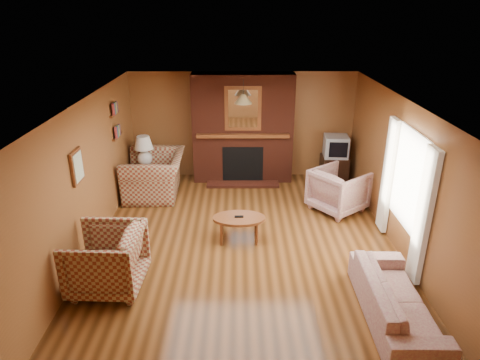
{
  "coord_description": "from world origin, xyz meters",
  "views": [
    {
      "loc": [
        -0.1,
        -6.16,
        3.77
      ],
      "look_at": [
        -0.07,
        0.6,
        0.96
      ],
      "focal_mm": 32.0,
      "sensor_mm": 36.0,
      "label": 1
    }
  ],
  "objects_px": {
    "table_lamp": "(144,149)",
    "crt_tv": "(336,146)",
    "plaid_loveseat": "(155,175)",
    "fireplace": "(243,129)",
    "floral_armchair": "(338,190)",
    "coffee_table": "(239,220)",
    "plaid_armchair": "(106,260)",
    "floral_sofa": "(396,300)",
    "tv_stand": "(334,169)",
    "side_table": "(146,177)"
  },
  "relations": [
    {
      "from": "table_lamp",
      "to": "crt_tv",
      "type": "height_order",
      "value": "table_lamp"
    },
    {
      "from": "plaid_loveseat",
      "to": "fireplace",
      "type": "bearing_deg",
      "value": 113.06
    },
    {
      "from": "floral_armchair",
      "to": "crt_tv",
      "type": "distance_m",
      "value": 1.49
    },
    {
      "from": "coffee_table",
      "to": "plaid_loveseat",
      "type": "bearing_deg",
      "value": 132.89
    },
    {
      "from": "plaid_armchair",
      "to": "floral_sofa",
      "type": "relative_size",
      "value": 0.52
    },
    {
      "from": "floral_sofa",
      "to": "coffee_table",
      "type": "xyz_separation_m",
      "value": [
        -1.99,
        1.99,
        0.09
      ]
    },
    {
      "from": "plaid_loveseat",
      "to": "floral_armchair",
      "type": "height_order",
      "value": "plaid_loveseat"
    },
    {
      "from": "tv_stand",
      "to": "floral_armchair",
      "type": "bearing_deg",
      "value": -100.11
    },
    {
      "from": "fireplace",
      "to": "coffee_table",
      "type": "bearing_deg",
      "value": -91.91
    },
    {
      "from": "fireplace",
      "to": "coffee_table",
      "type": "relative_size",
      "value": 2.69
    },
    {
      "from": "plaid_armchair",
      "to": "coffee_table",
      "type": "distance_m",
      "value": 2.28
    },
    {
      "from": "floral_sofa",
      "to": "coffee_table",
      "type": "relative_size",
      "value": 2.17
    },
    {
      "from": "floral_armchair",
      "to": "coffee_table",
      "type": "xyz_separation_m",
      "value": [
        -1.92,
        -1.14,
        -0.04
      ]
    },
    {
      "from": "coffee_table",
      "to": "tv_stand",
      "type": "bearing_deg",
      "value": 50.06
    },
    {
      "from": "floral_armchair",
      "to": "plaid_loveseat",
      "type": "bearing_deg",
      "value": 40.87
    },
    {
      "from": "floral_armchair",
      "to": "side_table",
      "type": "relative_size",
      "value": 1.72
    },
    {
      "from": "floral_sofa",
      "to": "plaid_armchair",
      "type": "bearing_deg",
      "value": 80.91
    },
    {
      "from": "table_lamp",
      "to": "tv_stand",
      "type": "xyz_separation_m",
      "value": [
        4.15,
        0.35,
        -0.59
      ]
    },
    {
      "from": "floral_armchair",
      "to": "tv_stand",
      "type": "bearing_deg",
      "value": -46.27
    },
    {
      "from": "fireplace",
      "to": "plaid_loveseat",
      "type": "xyz_separation_m",
      "value": [
        -1.85,
        -0.85,
        -0.74
      ]
    },
    {
      "from": "coffee_table",
      "to": "table_lamp",
      "type": "height_order",
      "value": "table_lamp"
    },
    {
      "from": "fireplace",
      "to": "coffee_table",
      "type": "height_order",
      "value": "fireplace"
    },
    {
      "from": "floral_sofa",
      "to": "table_lamp",
      "type": "relative_size",
      "value": 2.95
    },
    {
      "from": "floral_armchair",
      "to": "coffee_table",
      "type": "distance_m",
      "value": 2.24
    },
    {
      "from": "plaid_loveseat",
      "to": "crt_tv",
      "type": "xyz_separation_m",
      "value": [
        3.9,
        0.66,
        0.4
      ]
    },
    {
      "from": "floral_sofa",
      "to": "side_table",
      "type": "height_order",
      "value": "floral_sofa"
    },
    {
      "from": "fireplace",
      "to": "plaid_armchair",
      "type": "height_order",
      "value": "fireplace"
    },
    {
      "from": "floral_armchair",
      "to": "tv_stand",
      "type": "distance_m",
      "value": 1.44
    },
    {
      "from": "crt_tv",
      "to": "tv_stand",
      "type": "bearing_deg",
      "value": 90.0
    },
    {
      "from": "side_table",
      "to": "tv_stand",
      "type": "bearing_deg",
      "value": 4.82
    },
    {
      "from": "plaid_loveseat",
      "to": "floral_armchair",
      "type": "relative_size",
      "value": 1.48
    },
    {
      "from": "plaid_loveseat",
      "to": "plaid_armchair",
      "type": "height_order",
      "value": "plaid_armchair"
    },
    {
      "from": "table_lamp",
      "to": "tv_stand",
      "type": "bearing_deg",
      "value": 4.82
    },
    {
      "from": "tv_stand",
      "to": "coffee_table",
      "type": "bearing_deg",
      "value": -131.34
    },
    {
      "from": "floral_armchair",
      "to": "tv_stand",
      "type": "xyz_separation_m",
      "value": [
        0.22,
        1.42,
        -0.11
      ]
    },
    {
      "from": "plaid_loveseat",
      "to": "coffee_table",
      "type": "relative_size",
      "value": 1.53
    },
    {
      "from": "table_lamp",
      "to": "coffee_table",
      "type": "bearing_deg",
      "value": -47.7
    },
    {
      "from": "fireplace",
      "to": "table_lamp",
      "type": "relative_size",
      "value": 3.67
    },
    {
      "from": "plaid_armchair",
      "to": "tv_stand",
      "type": "bearing_deg",
      "value": 136.53
    },
    {
      "from": "floral_armchair",
      "to": "side_table",
      "type": "distance_m",
      "value": 4.08
    },
    {
      "from": "floral_armchair",
      "to": "side_table",
      "type": "xyz_separation_m",
      "value": [
        -3.93,
        1.07,
        -0.15
      ]
    },
    {
      "from": "floral_sofa",
      "to": "side_table",
      "type": "relative_size",
      "value": 3.61
    },
    {
      "from": "tv_stand",
      "to": "crt_tv",
      "type": "height_order",
      "value": "crt_tv"
    },
    {
      "from": "plaid_armchair",
      "to": "floral_armchair",
      "type": "bearing_deg",
      "value": 125.45
    },
    {
      "from": "plaid_loveseat",
      "to": "plaid_armchair",
      "type": "distance_m",
      "value": 3.21
    },
    {
      "from": "crt_tv",
      "to": "coffee_table",
      "type": "bearing_deg",
      "value": -130.0
    },
    {
      "from": "plaid_armchair",
      "to": "crt_tv",
      "type": "distance_m",
      "value": 5.58
    },
    {
      "from": "plaid_loveseat",
      "to": "tv_stand",
      "type": "bearing_deg",
      "value": 98.07
    },
    {
      "from": "floral_sofa",
      "to": "table_lamp",
      "type": "distance_m",
      "value": 5.83
    },
    {
      "from": "plaid_loveseat",
      "to": "plaid_armchair",
      "type": "relative_size",
      "value": 1.37
    }
  ]
}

